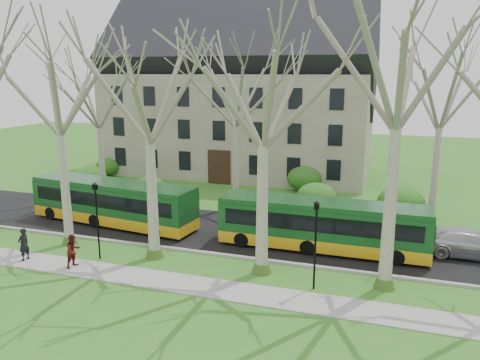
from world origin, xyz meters
name	(u,v)px	position (x,y,z in m)	size (l,w,h in m)	color
ground	(206,265)	(0.00, 0.00, 0.00)	(120.00, 120.00, 0.00)	#347B23
sidewalk	(187,284)	(0.00, -2.50, 0.03)	(70.00, 2.00, 0.06)	gray
road	(238,233)	(0.00, 5.50, 0.03)	(80.00, 8.00, 0.06)	black
curb	(216,254)	(0.00, 1.50, 0.07)	(80.00, 0.25, 0.14)	#A5A39E
building	(239,94)	(-6.00, 24.00, 8.07)	(26.50, 12.20, 16.00)	gray
tree_row_verge	(206,136)	(0.00, 0.30, 7.00)	(49.00, 7.00, 14.00)	gray
tree_row_far	(244,130)	(-1.33, 11.00, 6.00)	(33.00, 7.00, 12.00)	gray
lamp_row	(198,226)	(0.00, -1.00, 2.57)	(36.22, 0.22, 4.30)	black
hedges	(217,184)	(-4.67, 14.00, 1.00)	(30.60, 8.60, 2.00)	#23601B
bus_lead	(113,202)	(-8.67, 4.53, 1.58)	(12.15, 2.53, 3.04)	#14471E
bus_follow	(322,225)	(5.56, 4.19, 1.55)	(11.95, 2.49, 2.99)	#14471E
sedan	(470,243)	(13.64, 5.65, 0.83)	(2.17, 5.34, 1.55)	silver
pedestrian_a	(24,244)	(-9.76, -2.54, 0.97)	(0.66, 0.44, 1.82)	black
pedestrian_b	(73,251)	(-6.58, -2.46, 0.95)	(0.87, 0.68, 1.78)	#571314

